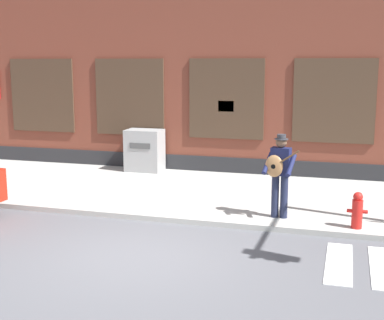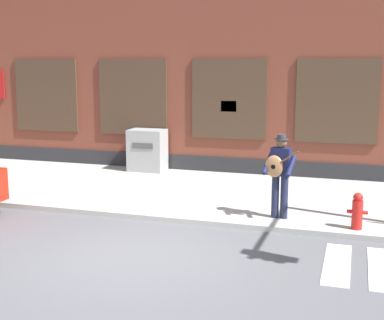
{
  "view_description": "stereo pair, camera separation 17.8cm",
  "coord_description": "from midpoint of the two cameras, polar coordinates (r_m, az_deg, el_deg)",
  "views": [
    {
      "loc": [
        3.27,
        -8.0,
        3.2
      ],
      "look_at": [
        0.31,
        2.14,
        1.27
      ],
      "focal_mm": 50.0,
      "sensor_mm": 36.0,
      "label": 1
    },
    {
      "loc": [
        3.44,
        -7.95,
        3.2
      ],
      "look_at": [
        0.31,
        2.14,
        1.27
      ],
      "focal_mm": 50.0,
      "sensor_mm": 36.0,
      "label": 2
    }
  ],
  "objects": [
    {
      "name": "sidewalk",
      "position": [
        13.05,
        1.82,
        -3.59
      ],
      "size": [
        28.0,
        4.79,
        0.11
      ],
      "color": "#ADAAA3",
      "rests_on": "ground"
    },
    {
      "name": "busker",
      "position": [
        10.75,
        9.79,
        -1.16
      ],
      "size": [
        0.72,
        0.6,
        1.69
      ],
      "color": "#1E233D",
      "rests_on": "sidewalk"
    },
    {
      "name": "building_backdrop",
      "position": [
        16.96,
        5.96,
        13.11
      ],
      "size": [
        28.0,
        4.06,
        8.08
      ],
      "color": "brown",
      "rests_on": "ground"
    },
    {
      "name": "ground_plane",
      "position": [
        9.22,
        -5.32,
        -9.98
      ],
      "size": [
        160.0,
        160.0,
        0.0
      ],
      "primitive_type": "plane",
      "color": "#56565B"
    },
    {
      "name": "fire_hydrant",
      "position": [
        10.53,
        17.69,
        -5.23
      ],
      "size": [
        0.38,
        0.2,
        0.7
      ],
      "color": "red",
      "rests_on": "sidewalk"
    },
    {
      "name": "utility_box",
      "position": [
        15.44,
        -4.45,
        1.05
      ],
      "size": [
        1.03,
        0.72,
        1.2
      ],
      "color": "#9E9E9E",
      "rests_on": "sidewalk"
    }
  ]
}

